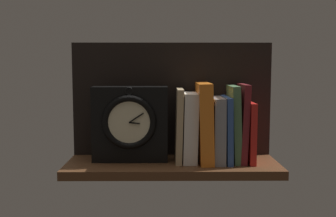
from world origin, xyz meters
TOP-DOWN VIEW (x-y plane):
  - ground_plane at (0.00, 0.00)cm, footprint 62.01×22.25cm
  - back_panel at (0.00, 10.53)cm, footprint 62.01×1.20cm
  - book_tan_shortstories at (2.00, 1.56)cm, footprint 2.33×13.19cm
  - book_white_catcher at (5.22, 1.56)cm, footprint 4.47×12.77cm
  - book_orange_pandolfini at (9.45, 1.56)cm, footprint 4.50×16.73cm
  - book_gray_chess at (13.28, 1.56)cm, footprint 3.36×15.43cm
  - book_blue_modern at (16.02, 1.56)cm, footprint 2.06×15.64cm
  - book_green_romantic at (18.24, 1.56)cm, footprint 3.09×13.20cm
  - book_maroon_dawkins at (20.55, 1.56)cm, footprint 2.63×13.43cm
  - book_red_requiem at (22.63, 1.56)cm, footprint 1.83×14.67cm
  - framed_clock at (-12.45, 1.45)cm, footprint 22.11×7.86cm

SIDE VIEW (x-z plane):
  - ground_plane at x=0.00cm, z-range -2.50..0.00cm
  - book_red_requiem at x=22.63cm, z-range 0.00..17.64cm
  - book_gray_chess at x=13.28cm, z-range -0.01..18.96cm
  - book_blue_modern at x=16.02cm, z-range -0.01..19.19cm
  - book_white_catcher at x=5.22cm, z-range -0.04..20.30cm
  - book_tan_shortstories at x=2.00cm, z-range -0.02..21.50cm
  - book_green_romantic at x=18.24cm, z-range -0.04..22.40cm
  - framed_clock at x=-12.45cm, z-range 0.14..22.29cm
  - book_maroon_dawkins at x=20.55cm, z-range -0.03..22.85cm
  - book_orange_pandolfini at x=9.45cm, z-range -0.05..23.22cm
  - back_panel at x=0.00cm, z-range 0.00..35.29cm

